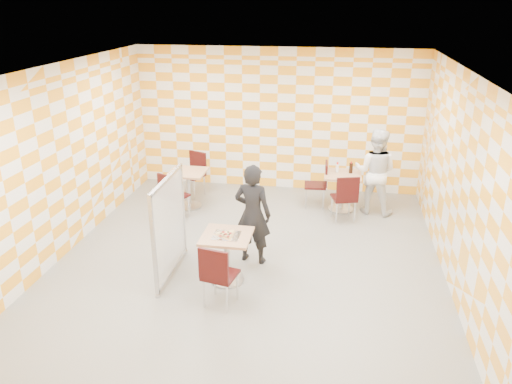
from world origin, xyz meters
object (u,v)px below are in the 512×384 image
chair_main_front (217,272)px  chair_second_side (320,181)px  partition (169,226)px  empty_table (188,183)px  main_table (227,250)px  chair_second_front (346,195)px  chair_empty_near (171,193)px  man_white (375,171)px  sport_bottle (337,168)px  man_dark (253,214)px  soda_bottle (351,168)px  chair_empty_far (195,170)px  second_table (342,186)px

chair_main_front → chair_second_side: bearing=72.6°
chair_main_front → partition: partition is taller
empty_table → chair_main_front: 3.58m
main_table → empty_table: 2.94m
chair_second_front → chair_empty_near: size_ratio=1.00×
chair_second_side → man_white: 1.07m
empty_table → sport_bottle: (2.88, 0.44, 0.33)m
main_table → sport_bottle: (1.52, 3.05, 0.33)m
man_dark → soda_bottle: (1.51, 2.37, 0.05)m
chair_second_side → chair_empty_near: bearing=-157.8°
chair_main_front → sport_bottle: (1.49, 3.74, 0.29)m
chair_empty_far → man_white: man_white is taller
empty_table → sport_bottle: 2.94m
second_table → chair_empty_near: (-3.12, -1.01, 0.04)m
second_table → chair_empty_near: chair_empty_near is taller
sport_bottle → empty_table: bearing=-171.3°
second_table → empty_table: same height
chair_main_front → partition: 1.19m
main_table → empty_table: bearing=117.7°
sport_bottle → soda_bottle: (0.26, -0.01, 0.01)m
sport_bottle → man_dark: bearing=-117.7°
main_table → soda_bottle: 3.53m
man_white → sport_bottle: (-0.71, 0.08, 0.01)m
empty_table → man_dark: man_dark is taller
main_table → second_table: (1.63, 2.96, 0.00)m
chair_main_front → empty_table: bearing=112.9°
chair_second_front → main_table: bearing=-125.6°
partition → soda_bottle: bearing=48.4°
empty_table → chair_main_front: size_ratio=0.81×
empty_table → partition: 2.61m
man_white → chair_main_front: bearing=72.9°
chair_second_front → chair_empty_far: (-3.11, 0.90, 0.00)m
second_table → chair_second_side: chair_second_side is taller
man_dark → chair_second_side: bearing=-100.9°
chair_second_side → chair_empty_near: size_ratio=1.00×
second_table → chair_empty_far: (-3.05, 0.31, 0.04)m
main_table → man_white: bearing=53.0°
main_table → chair_main_front: size_ratio=0.81×
chair_main_front → chair_empty_near: (-1.52, 2.64, 0.00)m
partition → man_dark: man_dark is taller
partition → man_white: size_ratio=0.93×
chair_empty_far → man_dark: bearing=-57.2°
chair_main_front → chair_empty_near: size_ratio=1.00×
sport_bottle → man_white: bearing=-6.6°
chair_second_side → man_dark: 2.57m
second_table → chair_second_side: size_ratio=0.81×
empty_table → chair_empty_near: 0.67m
chair_second_front → chair_empty_near: same height
empty_table → chair_second_front: size_ratio=0.81×
main_table → partition: (-0.87, 0.06, 0.28)m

